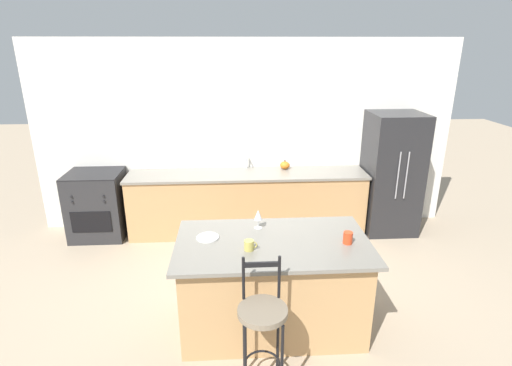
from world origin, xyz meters
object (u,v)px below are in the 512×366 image
oven_range (98,205)px  wine_glass (258,215)px  bar_stool_near (262,324)px  coffee_mug (249,245)px  tumbler_cup (348,238)px  refrigerator (391,173)px  dinner_plate (208,237)px  pumpkin_decoration (285,165)px

oven_range → wine_glass: wine_glass is taller
bar_stool_near → wine_glass: (0.03, 1.03, 0.44)m
wine_glass → coffee_mug: bearing=-103.8°
wine_glass → tumbler_cup: wine_glass is taller
bar_stool_near → refrigerator: bearing=53.5°
coffee_mug → tumbler_cup: bearing=4.4°
refrigerator → bar_stool_near: (-2.06, -2.79, -0.26)m
dinner_plate → coffee_mug: size_ratio=1.78×
coffee_mug → pumpkin_decoration: bearing=75.4°
coffee_mug → dinner_plate: bearing=146.6°
wine_glass → pumpkin_decoration: bearing=75.2°
dinner_plate → pumpkin_decoration: pumpkin_decoration is taller
tumbler_cup → oven_range: bearing=143.7°
coffee_mug → tumbler_cup: (0.89, 0.07, 0.01)m
wine_glass → bar_stool_near: bearing=-91.9°
refrigerator → tumbler_cup: (-1.24, -2.12, 0.10)m
bar_stool_near → coffee_mug: bearing=96.9°
dinner_plate → pumpkin_decoration: 2.37m
bar_stool_near → tumbler_cup: (0.82, 0.66, 0.36)m
refrigerator → tumbler_cup: size_ratio=15.47×
bar_stool_near → dinner_plate: bearing=117.9°
oven_range → pumpkin_decoration: 2.72m
bar_stool_near → dinner_plate: bar_stool_near is taller
dinner_plate → coffee_mug: coffee_mug is taller
refrigerator → wine_glass: bearing=-139.1°
refrigerator → pumpkin_decoration: refrigerator is taller
oven_range → pumpkin_decoration: bearing=3.8°
oven_range → refrigerator: bearing=-0.4°
bar_stool_near → coffee_mug: 0.70m
oven_range → wine_glass: (2.15, -1.79, 0.57)m
tumbler_cup → dinner_plate: bearing=172.0°
oven_range → wine_glass: bearing=-39.7°
refrigerator → bar_stool_near: size_ratio=1.56×
pumpkin_decoration → refrigerator: bearing=-7.8°
wine_glass → pumpkin_decoration: 2.03m
coffee_mug → bar_stool_near: bearing=-83.1°
bar_stool_near → wine_glass: 1.12m
pumpkin_decoration → coffee_mug: bearing=-104.6°
coffee_mug → oven_range: bearing=132.6°
refrigerator → wine_glass: (-2.02, -1.76, 0.18)m
bar_stool_near → coffee_mug: size_ratio=9.36×
bar_stool_near → tumbler_cup: bearing=39.0°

